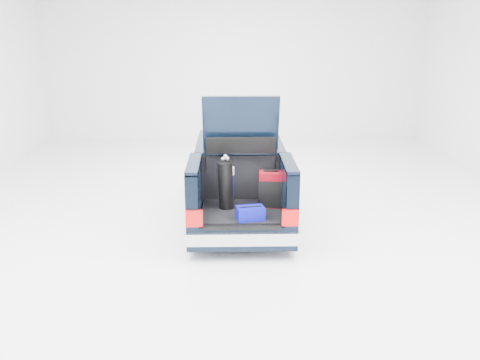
{
  "coord_description": "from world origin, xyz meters",
  "views": [
    {
      "loc": [
        -0.2,
        -9.45,
        3.53
      ],
      "look_at": [
        0.0,
        -0.5,
        0.83
      ],
      "focal_mm": 38.0,
      "sensor_mm": 36.0,
      "label": 1
    }
  ],
  "objects_px": {
    "blue_golf_bag": "(228,186)",
    "blue_duffel": "(250,213)",
    "car": "(239,179)",
    "black_golf_bag": "(226,185)",
    "red_suitcase": "(271,189)"
  },
  "relations": [
    {
      "from": "black_golf_bag",
      "to": "blue_duffel",
      "type": "distance_m",
      "value": 0.72
    },
    {
      "from": "black_golf_bag",
      "to": "blue_golf_bag",
      "type": "height_order",
      "value": "black_golf_bag"
    },
    {
      "from": "car",
      "to": "blue_duffel",
      "type": "xyz_separation_m",
      "value": [
        0.14,
        -2.01,
        0.03
      ]
    },
    {
      "from": "blue_golf_bag",
      "to": "blue_duffel",
      "type": "height_order",
      "value": "blue_golf_bag"
    },
    {
      "from": "car",
      "to": "blue_golf_bag",
      "type": "xyz_separation_m",
      "value": [
        -0.23,
        -1.36,
        0.28
      ]
    },
    {
      "from": "black_golf_bag",
      "to": "red_suitcase",
      "type": "bearing_deg",
      "value": 24.18
    },
    {
      "from": "car",
      "to": "blue_golf_bag",
      "type": "distance_m",
      "value": 1.41
    },
    {
      "from": "blue_golf_bag",
      "to": "blue_duffel",
      "type": "distance_m",
      "value": 0.78
    },
    {
      "from": "blue_duffel",
      "to": "blue_golf_bag",
      "type": "bearing_deg",
      "value": 108.22
    },
    {
      "from": "blue_duffel",
      "to": "black_golf_bag",
      "type": "bearing_deg",
      "value": 116.39
    },
    {
      "from": "blue_golf_bag",
      "to": "blue_duffel",
      "type": "bearing_deg",
      "value": -81.05
    },
    {
      "from": "red_suitcase",
      "to": "black_golf_bag",
      "type": "distance_m",
      "value": 0.77
    },
    {
      "from": "black_golf_bag",
      "to": "blue_duffel",
      "type": "xyz_separation_m",
      "value": [
        0.39,
        -0.51,
        -0.31
      ]
    },
    {
      "from": "black_golf_bag",
      "to": "blue_golf_bag",
      "type": "bearing_deg",
      "value": 93.98
    },
    {
      "from": "black_golf_bag",
      "to": "blue_duffel",
      "type": "height_order",
      "value": "black_golf_bag"
    }
  ]
}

